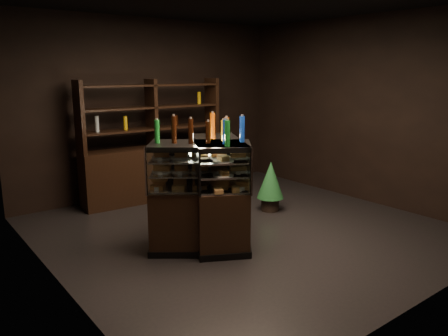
{
  "coord_description": "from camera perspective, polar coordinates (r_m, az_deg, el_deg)",
  "views": [
    {
      "loc": [
        -3.68,
        -4.31,
        2.13
      ],
      "look_at": [
        -0.56,
        -0.27,
        0.99
      ],
      "focal_mm": 35.0,
      "sensor_mm": 36.0,
      "label": 1
    }
  ],
  "objects": [
    {
      "name": "potted_conifer",
      "position": [
        6.74,
        6.11,
        -1.45
      ],
      "size": [
        0.41,
        0.41,
        0.88
      ],
      "rotation": [
        0.0,
        0.0,
        -0.31
      ],
      "color": "black",
      "rests_on": "ground"
    },
    {
      "name": "bottles_top",
      "position": [
        5.17,
        -2.04,
        5.05
      ],
      "size": [
        0.98,
        0.93,
        0.3
      ],
      "color": "yellow",
      "rests_on": "display_case"
    },
    {
      "name": "display_case",
      "position": [
        5.39,
        -1.94,
        -5.6
      ],
      "size": [
        1.51,
        1.35,
        1.32
      ],
      "rotation": [
        0.0,
        0.0,
        0.22
      ],
      "color": "black",
      "rests_on": "ground"
    },
    {
      "name": "food_display",
      "position": [
        5.24,
        -1.97,
        0.33
      ],
      "size": [
        1.14,
        1.07,
        0.41
      ],
      "color": "#C18B45",
      "rests_on": "display_case"
    },
    {
      "name": "room_shell",
      "position": [
        5.68,
        2.81,
        10.68
      ],
      "size": [
        5.02,
        5.02,
        3.01
      ],
      "color": "black",
      "rests_on": "ground"
    },
    {
      "name": "back_shelving",
      "position": [
        7.39,
        -9.21,
        0.54
      ],
      "size": [
        2.42,
        0.55,
        2.0
      ],
      "rotation": [
        0.0,
        0.0,
        -0.05
      ],
      "color": "black",
      "rests_on": "ground"
    },
    {
      "name": "ground",
      "position": [
        6.06,
        2.61,
        -7.99
      ],
      "size": [
        5.0,
        5.0,
        0.0
      ],
      "primitive_type": "plane",
      "color": "black",
      "rests_on": "ground"
    }
  ]
}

